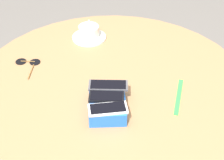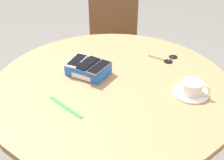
% 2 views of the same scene
% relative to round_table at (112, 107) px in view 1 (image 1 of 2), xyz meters
% --- Properties ---
extents(round_table, '(1.10, 1.10, 0.78)m').
position_rel_round_table_xyz_m(round_table, '(0.00, 0.00, 0.00)').
color(round_table, '#2D2D2D').
rests_on(round_table, ground_plane).
extents(phone_box, '(0.20, 0.14, 0.05)m').
position_rel_round_table_xyz_m(phone_box, '(-0.14, 0.01, 0.15)').
color(phone_box, blue).
rests_on(phone_box, round_table).
extents(phone_white, '(0.08, 0.14, 0.01)m').
position_rel_round_table_xyz_m(phone_white, '(-0.20, 0.01, 0.18)').
color(phone_white, silver).
rests_on(phone_white, phone_box).
extents(phone_black, '(0.06, 0.12, 0.01)m').
position_rel_round_table_xyz_m(phone_black, '(-0.14, 0.01, 0.18)').
color(phone_black, black).
rests_on(phone_black, phone_box).
extents(phone_gray, '(0.06, 0.14, 0.01)m').
position_rel_round_table_xyz_m(phone_gray, '(-0.08, 0.01, 0.18)').
color(phone_gray, '#515156').
rests_on(phone_gray, phone_box).
extents(saucer, '(0.15, 0.15, 0.01)m').
position_rel_round_table_xyz_m(saucer, '(0.33, 0.12, 0.13)').
color(saucer, silver).
rests_on(saucer, round_table).
extents(coffee_cup, '(0.13, 0.09, 0.06)m').
position_rel_round_table_xyz_m(coffee_cup, '(0.33, 0.12, 0.16)').
color(coffee_cup, silver).
rests_on(coffee_cup, saucer).
extents(lanyard_strap, '(0.20, 0.05, 0.00)m').
position_rel_round_table_xyz_m(lanyard_strap, '(-0.06, -0.25, 0.12)').
color(lanyard_strap, green).
rests_on(lanyard_strap, round_table).
extents(sunglasses, '(0.14, 0.10, 0.01)m').
position_rel_round_table_xyz_m(sunglasses, '(0.12, 0.35, 0.12)').
color(sunglasses, black).
rests_on(sunglasses, round_table).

